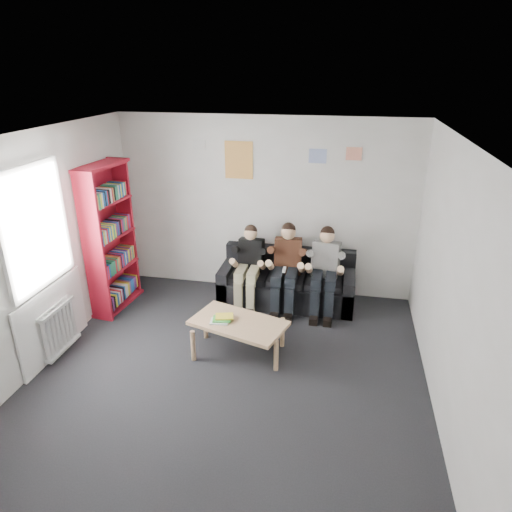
{
  "coord_description": "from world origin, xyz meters",
  "views": [
    {
      "loc": [
        1.17,
        -4.06,
        3.34
      ],
      "look_at": [
        0.1,
        1.3,
        1.05
      ],
      "focal_mm": 32.0,
      "sensor_mm": 36.0,
      "label": 1
    }
  ],
  "objects_px": {
    "person_left": "(249,267)",
    "person_middle": "(286,268)",
    "sofa": "(287,284)",
    "coffee_table": "(239,325)",
    "bookshelf": "(110,238)",
    "person_right": "(325,272)"
  },
  "relations": [
    {
      "from": "bookshelf",
      "to": "coffee_table",
      "type": "xyz_separation_m",
      "value": [
        2.08,
        -0.87,
        -0.66
      ]
    },
    {
      "from": "bookshelf",
      "to": "person_middle",
      "type": "height_order",
      "value": "bookshelf"
    },
    {
      "from": "sofa",
      "to": "coffee_table",
      "type": "height_order",
      "value": "sofa"
    },
    {
      "from": "sofa",
      "to": "person_left",
      "type": "relative_size",
      "value": 1.67
    },
    {
      "from": "sofa",
      "to": "bookshelf",
      "type": "bearing_deg",
      "value": -165.91
    },
    {
      "from": "coffee_table",
      "to": "person_right",
      "type": "bearing_deg",
      "value": 53.84
    },
    {
      "from": "bookshelf",
      "to": "person_left",
      "type": "distance_m",
      "value": 2.02
    },
    {
      "from": "person_middle",
      "to": "person_left",
      "type": "bearing_deg",
      "value": 175.27
    },
    {
      "from": "person_left",
      "to": "coffee_table",
      "type": "bearing_deg",
      "value": -80.48
    },
    {
      "from": "person_middle",
      "to": "person_right",
      "type": "distance_m",
      "value": 0.56
    },
    {
      "from": "person_middle",
      "to": "bookshelf",
      "type": "bearing_deg",
      "value": -174.42
    },
    {
      "from": "bookshelf",
      "to": "person_middle",
      "type": "xyz_separation_m",
      "value": [
        2.48,
        0.43,
        -0.44
      ]
    },
    {
      "from": "bookshelf",
      "to": "coffee_table",
      "type": "relative_size",
      "value": 1.88
    },
    {
      "from": "bookshelf",
      "to": "person_right",
      "type": "height_order",
      "value": "bookshelf"
    },
    {
      "from": "coffee_table",
      "to": "person_right",
      "type": "height_order",
      "value": "person_right"
    },
    {
      "from": "coffee_table",
      "to": "person_right",
      "type": "xyz_separation_m",
      "value": [
        0.96,
        1.31,
        0.22
      ]
    },
    {
      "from": "coffee_table",
      "to": "person_right",
      "type": "distance_m",
      "value": 1.63
    },
    {
      "from": "sofa",
      "to": "person_middle",
      "type": "height_order",
      "value": "person_middle"
    },
    {
      "from": "person_left",
      "to": "person_middle",
      "type": "distance_m",
      "value": 0.56
    },
    {
      "from": "sofa",
      "to": "coffee_table",
      "type": "relative_size",
      "value": 1.76
    },
    {
      "from": "bookshelf",
      "to": "sofa",
      "type": "bearing_deg",
      "value": 19.88
    },
    {
      "from": "coffee_table",
      "to": "person_left",
      "type": "bearing_deg",
      "value": 96.73
    }
  ]
}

